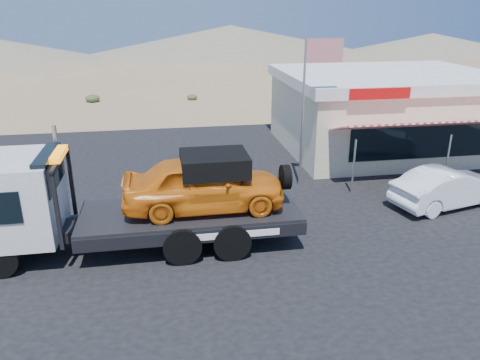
{
  "coord_description": "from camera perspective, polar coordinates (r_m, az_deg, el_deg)",
  "views": [
    {
      "loc": [
        -0.82,
        -12.96,
        7.07
      ],
      "look_at": [
        1.69,
        1.6,
        1.5
      ],
      "focal_mm": 35.0,
      "sensor_mm": 36.0,
      "label": 1
    }
  ],
  "objects": [
    {
      "name": "distant_hills",
      "position": [
        68.88,
        -17.9,
        15.4
      ],
      "size": [
        126.0,
        48.0,
        4.2
      ],
      "color": "#726B59",
      "rests_on": "ground"
    },
    {
      "name": "white_sedan",
      "position": [
        18.87,
        24.02,
        -0.83
      ],
      "size": [
        4.6,
        2.5,
        1.44
      ],
      "primitive_type": "imported",
      "rotation": [
        0.0,
        0.0,
        1.81
      ],
      "color": "white",
      "rests_on": "asphalt_lot"
    },
    {
      "name": "tow_truck",
      "position": [
        14.31,
        -13.27,
        -1.91
      ],
      "size": [
        9.55,
        2.83,
        3.19
      ],
      "color": "black",
      "rests_on": "asphalt_lot"
    },
    {
      "name": "jerky_store",
      "position": [
        25.2,
        17.3,
        8.1
      ],
      "size": [
        10.4,
        9.97,
        3.9
      ],
      "color": "beige",
      "rests_on": "asphalt_lot"
    },
    {
      "name": "ground",
      "position": [
        14.79,
        -5.47,
        -8.02
      ],
      "size": [
        120.0,
        120.0,
        0.0
      ],
      "primitive_type": "plane",
      "color": "#886E4D",
      "rests_on": "ground"
    },
    {
      "name": "asphalt_lot",
      "position": [
        17.68,
        0.21,
        -2.88
      ],
      "size": [
        32.0,
        24.0,
        0.02
      ],
      "primitive_type": "cube",
      "color": "black",
      "rests_on": "ground"
    },
    {
      "name": "flagpole",
      "position": [
        18.68,
        8.44,
        10.24
      ],
      "size": [
        1.55,
        0.1,
        6.0
      ],
      "color": "#99999E",
      "rests_on": "asphalt_lot"
    }
  ]
}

